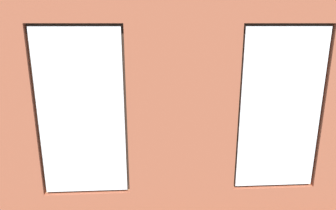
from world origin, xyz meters
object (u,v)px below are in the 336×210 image
Objects in this scene: potted_plant_corner_near_left at (265,98)px; papasan_chair at (138,112)px; table_plant_small at (153,126)px; potted_plant_near_tv at (15,146)px; potted_plant_between_couches at (258,153)px; potted_plant_mid_room_small at (203,125)px; cup_ceramic at (162,131)px; candle_jar at (168,133)px; remote_black at (141,136)px; tv_flatscreen at (8,126)px; remote_silver at (181,130)px; couch_left at (292,137)px; couch_by_window at (163,185)px; media_console at (13,156)px; coffee_table at (162,136)px.

papasan_chair is at bearing 6.76° from potted_plant_corner_near_left.
table_plant_small is 2.73m from potted_plant_near_tv.
potted_plant_between_couches is 2.64m from potted_plant_mid_room_small.
cup_ceramic is at bearing 33.94° from potted_plant_corner_near_left.
candle_jar is 0.73× the size of remote_black.
potted_plant_between_couches is (-1.84, 1.73, 0.35)m from remote_black.
tv_flatscreen reaches higher than candle_jar.
cup_ceramic is 0.07× the size of potted_plant_near_tv.
papasan_chair is 3.57m from potted_plant_corner_near_left.
potted_plant_corner_near_left reaches higher than remote_silver.
potted_plant_corner_near_left is at bearing 174.78° from couch_left.
candle_jar is at bearing 36.72° from potted_plant_corner_near_left.
couch_by_window is at bearing 67.81° from potted_plant_mid_room_small.
potted_plant_between_couches is (1.42, 1.77, 0.47)m from couch_left.
media_console is (2.69, 0.68, -0.30)m from table_plant_small.
couch_by_window is 11.83× the size of remote_black.
tv_flatscreen is (0.00, -0.00, 0.60)m from media_console.
media_console is 4.09m from potted_plant_mid_room_small.
table_plant_small is at bearing -38.50° from candle_jar.
couch_left is 2.41m from remote_silver.
potted_plant_between_couches reaches higher than couch_left.
potted_plant_corner_near_left is at bearing -156.33° from media_console.
couch_left reaches higher than table_plant_small.
potted_plant_near_tv reaches higher than tv_flatscreen.
cup_ceramic is 0.55× the size of remote_silver.
couch_by_window reaches higher than coffee_table.
cup_ceramic is at bearing 110.34° from papasan_chair.
couch_left is 1.39× the size of potted_plant_between_couches.
tv_flatscreen is 0.83× the size of papasan_chair.
couch_by_window is 1.33× the size of coffee_table.
potted_plant_between_couches is (-1.39, 1.86, 0.41)m from coffee_table.
coffee_table is at bearing 149.95° from table_plant_small.
media_console is at bearing 87.35° from remote_silver.
couch_by_window is 3.40m from couch_left.
couch_by_window is 3.52m from papasan_chair.
potted_plant_corner_near_left is (-2.96, -1.99, 0.20)m from cup_ceramic.
couch_by_window is at bearing 88.09° from coffee_table.
couch_left reaches higher than cup_ceramic.
coffee_table is 1.13× the size of potted_plant_corner_near_left.
potted_plant_between_couches reaches higher than cup_ceramic.
coffee_table is 2.84m from potted_plant_near_tv.
potted_plant_near_tv reaches higher than table_plant_small.
remote_silver is 3.26m from potted_plant_near_tv.
remote_silver is 0.91m from remote_black.
media_console is 0.80× the size of potted_plant_corner_near_left.
coffee_table is 8.88× the size of remote_silver.
couch_left reaches higher than potted_plant_mid_room_small.
cup_ceramic is at bearing -53.26° from potted_plant_between_couches.
potted_plant_between_couches reaches higher than potted_plant_corner_near_left.
potted_plant_between_couches is 1.01× the size of potted_plant_corner_near_left.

